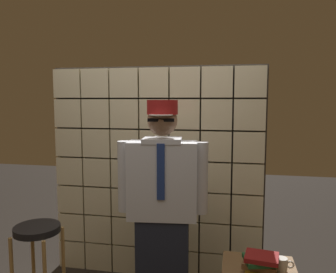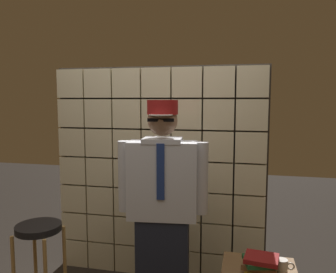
# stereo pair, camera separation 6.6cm
# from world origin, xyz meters

# --- Properties ---
(glass_block_wall) EXTENTS (2.05, 0.10, 2.05)m
(glass_block_wall) POSITION_xyz_m (-0.00, 1.18, 1.00)
(glass_block_wall) COLOR beige
(glass_block_wall) RESTS_ON ground
(standing_person) EXTENTS (0.69, 0.31, 1.71)m
(standing_person) POSITION_xyz_m (0.22, 0.50, 0.89)
(standing_person) COLOR #1E2333
(standing_person) RESTS_ON ground
(bar_stool) EXTENTS (0.34, 0.34, 0.77)m
(bar_stool) POSITION_xyz_m (-0.70, 0.28, 0.58)
(bar_stool) COLOR black
(bar_stool) RESTS_ON ground
(book_stack) EXTENTS (0.26, 0.24, 0.13)m
(book_stack) POSITION_xyz_m (0.93, 0.38, 0.59)
(book_stack) COLOR olive
(book_stack) RESTS_ON side_table
(coffee_mug) EXTENTS (0.13, 0.08, 0.09)m
(coffee_mug) POSITION_xyz_m (1.08, 0.43, 0.57)
(coffee_mug) COLOR silver
(coffee_mug) RESTS_ON side_table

